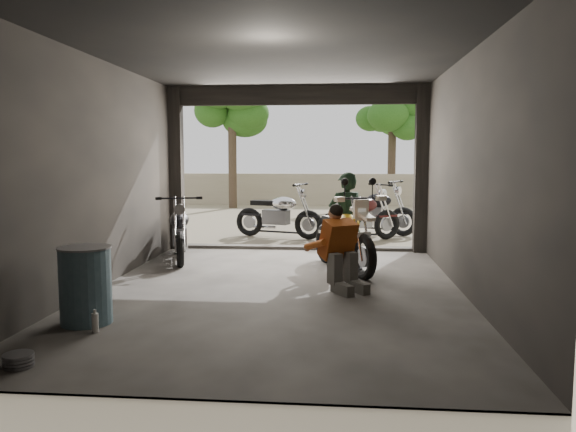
% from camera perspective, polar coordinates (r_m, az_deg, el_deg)
% --- Properties ---
extents(ground, '(80.00, 80.00, 0.00)m').
position_cam_1_polar(ground, '(7.77, -1.06, -7.71)').
color(ground, '#7A6D56').
rests_on(ground, ground).
extents(garage, '(7.00, 7.13, 3.20)m').
position_cam_1_polar(garage, '(8.11, -0.66, 2.02)').
color(garage, '#2D2B28').
rests_on(garage, ground).
extents(boundary_wall, '(18.00, 0.30, 1.20)m').
position_cam_1_polar(boundary_wall, '(21.55, 3.00, 2.72)').
color(boundary_wall, gray).
rests_on(boundary_wall, ground).
extents(tree_left, '(2.20, 2.20, 5.60)m').
position_cam_1_polar(tree_left, '(20.48, -5.73, 12.01)').
color(tree_left, '#382B1E').
rests_on(tree_left, ground).
extents(tree_right, '(2.20, 2.20, 5.00)m').
position_cam_1_polar(tree_right, '(21.66, 10.59, 10.47)').
color(tree_right, '#382B1E').
rests_on(tree_right, ground).
extents(main_bike, '(1.50, 2.05, 1.27)m').
position_cam_1_polar(main_bike, '(9.07, 5.66, -1.68)').
color(main_bike, beige).
rests_on(main_bike, ground).
extents(left_bike, '(1.19, 1.87, 1.18)m').
position_cam_1_polar(left_bike, '(10.17, -10.97, -1.17)').
color(left_bike, black).
rests_on(left_bike, ground).
extents(outside_bike_a, '(2.00, 1.29, 1.26)m').
position_cam_1_polar(outside_bike_a, '(12.76, -0.99, 0.56)').
color(outside_bike_a, black).
rests_on(outside_bike_a, ground).
extents(outside_bike_b, '(1.98, 1.65, 1.26)m').
position_cam_1_polar(outside_bike_b, '(12.26, 7.29, 0.30)').
color(outside_bike_b, '#370D0D').
rests_on(outside_bike_b, ground).
extents(outside_bike_c, '(2.05, 1.56, 1.29)m').
position_cam_1_polar(outside_bike_c, '(13.58, 8.65, 0.89)').
color(outside_bike_c, black).
rests_on(outside_bike_c, ground).
extents(rider, '(0.67, 0.53, 1.60)m').
position_cam_1_polar(rider, '(9.19, 5.89, -0.54)').
color(rider, black).
rests_on(rider, ground).
extents(mechanic, '(0.92, 0.99, 1.15)m').
position_cam_1_polar(mechanic, '(7.70, 5.59, -3.49)').
color(mechanic, '#B05017').
rests_on(mechanic, ground).
extents(stool, '(0.33, 0.33, 0.46)m').
position_cam_1_polar(stool, '(10.60, 6.01, -1.89)').
color(stool, black).
rests_on(stool, ground).
extents(helmet, '(0.27, 0.28, 0.23)m').
position_cam_1_polar(helmet, '(10.55, 5.81, -0.89)').
color(helmet, silver).
rests_on(helmet, stool).
extents(oil_drum, '(0.60, 0.60, 0.86)m').
position_cam_1_polar(oil_drum, '(6.58, -19.86, -6.74)').
color(oil_drum, '#39545F').
rests_on(oil_drum, ground).
extents(sign_post, '(0.81, 0.08, 2.42)m').
position_cam_1_polar(sign_post, '(10.38, 20.46, 4.48)').
color(sign_post, black).
rests_on(sign_post, ground).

